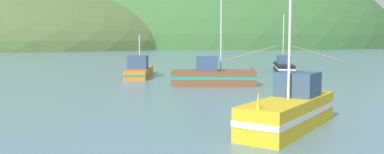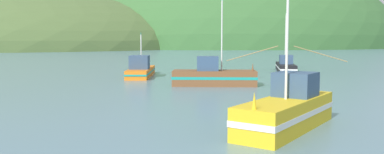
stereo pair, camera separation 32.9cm
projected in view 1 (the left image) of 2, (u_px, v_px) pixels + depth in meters
name	position (u px, v px, depth m)	size (l,w,h in m)	color
hill_far_center	(237.00, 47.00, 236.65)	(189.66, 151.73, 94.52)	#386633
hill_far_right	(25.00, 47.00, 234.40)	(173.13, 138.50, 86.32)	#516B38
fishing_boat_brown	(213.00, 76.00, 36.67)	(8.10, 5.00, 7.95)	brown
fishing_boat_yellow	(290.00, 110.00, 18.81)	(7.21, 6.32, 7.15)	gold
fishing_boat_black	(283.00, 66.00, 52.96)	(14.15, 10.23, 7.69)	black
fishing_boat_orange	(139.00, 70.00, 45.65)	(5.09, 10.43, 4.99)	orange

